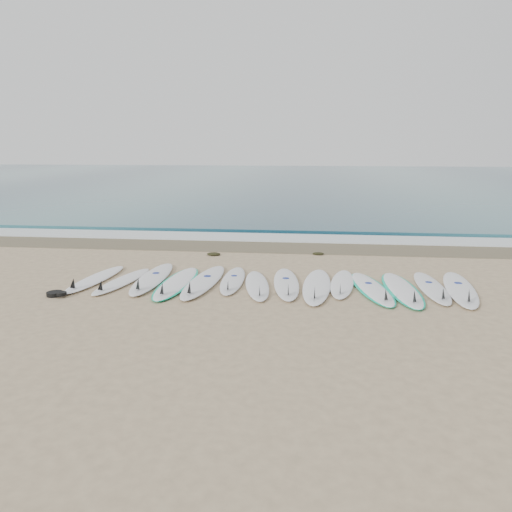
# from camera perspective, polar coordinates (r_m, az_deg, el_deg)

# --- Properties ---
(ground) EXTENTS (120.00, 120.00, 0.00)m
(ground) POSITION_cam_1_polar(r_m,az_deg,el_deg) (10.81, 1.93, -3.38)
(ground) COLOR tan
(ocean) EXTENTS (120.00, 55.00, 0.03)m
(ocean) POSITION_cam_1_polar(r_m,az_deg,el_deg) (42.97, 5.43, 8.66)
(ocean) COLOR #255766
(ocean) RESTS_ON ground
(wet_sand_band) EXTENTS (120.00, 1.80, 0.01)m
(wet_sand_band) POSITION_cam_1_polar(r_m,az_deg,el_deg) (14.79, 3.20, 1.02)
(wet_sand_band) COLOR brown
(wet_sand_band) RESTS_ON ground
(foam_band) EXTENTS (120.00, 1.40, 0.04)m
(foam_band) POSITION_cam_1_polar(r_m,az_deg,el_deg) (16.15, 3.49, 2.07)
(foam_band) COLOR silver
(foam_band) RESTS_ON ground
(wave_crest) EXTENTS (120.00, 1.00, 0.10)m
(wave_crest) POSITION_cam_1_polar(r_m,az_deg,el_deg) (17.62, 3.75, 3.06)
(wave_crest) COLOR #255766
(wave_crest) RESTS_ON ground
(surfboard_0) EXTENTS (0.75, 2.47, 0.31)m
(surfboard_0) POSITION_cam_1_polar(r_m,az_deg,el_deg) (11.67, -18.01, -2.53)
(surfboard_0) COLOR white
(surfboard_0) RESTS_ON ground
(surfboard_1) EXTENTS (0.84, 2.36, 0.30)m
(surfboard_1) POSITION_cam_1_polar(r_m,az_deg,el_deg) (11.32, -15.17, -2.81)
(surfboard_1) COLOR white
(surfboard_1) RESTS_ON ground
(surfboard_2) EXTENTS (0.67, 2.83, 0.36)m
(surfboard_2) POSITION_cam_1_polar(r_m,az_deg,el_deg) (11.36, -11.85, -2.53)
(surfboard_2) COLOR white
(surfboard_2) RESTS_ON ground
(surfboard_3) EXTENTS (0.72, 2.72, 0.34)m
(surfboard_3) POSITION_cam_1_polar(r_m,az_deg,el_deg) (10.95, -9.11, -3.06)
(surfboard_3) COLOR white
(surfboard_3) RESTS_ON ground
(surfboard_4) EXTENTS (0.77, 2.89, 0.37)m
(surfboard_4) POSITION_cam_1_polar(r_m,az_deg,el_deg) (10.91, -6.08, -2.95)
(surfboard_4) COLOR silver
(surfboard_4) RESTS_ON ground
(surfboard_5) EXTENTS (0.58, 2.37, 0.30)m
(surfboard_5) POSITION_cam_1_polar(r_m,az_deg,el_deg) (11.02, -2.70, -2.80)
(surfboard_5) COLOR silver
(surfboard_5) RESTS_ON ground
(surfboard_6) EXTENTS (0.88, 2.41, 0.30)m
(surfboard_6) POSITION_cam_1_polar(r_m,az_deg,el_deg) (10.63, 0.14, -3.37)
(surfboard_6) COLOR white
(surfboard_6) RESTS_ON ground
(surfboard_7) EXTENTS (0.78, 2.64, 0.33)m
(surfboard_7) POSITION_cam_1_polar(r_m,az_deg,el_deg) (10.75, 3.49, -3.17)
(surfboard_7) COLOR white
(surfboard_7) RESTS_ON ground
(surfboard_8) EXTENTS (0.72, 2.84, 0.36)m
(surfboard_8) POSITION_cam_1_polar(r_m,az_deg,el_deg) (10.61, 6.95, -3.44)
(surfboard_8) COLOR white
(surfboard_8) RESTS_ON ground
(surfboard_9) EXTENTS (0.73, 2.40, 0.30)m
(surfboard_9) POSITION_cam_1_polar(r_m,az_deg,el_deg) (10.90, 9.81, -3.15)
(surfboard_9) COLOR white
(surfboard_9) RESTS_ON ground
(surfboard_10) EXTENTS (1.04, 2.63, 0.33)m
(surfboard_10) POSITION_cam_1_polar(r_m,az_deg,el_deg) (10.69, 13.14, -3.64)
(surfboard_10) COLOR white
(surfboard_10) RESTS_ON ground
(surfboard_11) EXTENTS (0.81, 2.72, 0.34)m
(surfboard_11) POSITION_cam_1_polar(r_m,az_deg,el_deg) (10.76, 16.38, -3.70)
(surfboard_11) COLOR white
(surfboard_11) RESTS_ON ground
(surfboard_12) EXTENTS (0.55, 2.53, 0.32)m
(surfboard_12) POSITION_cam_1_polar(r_m,az_deg,el_deg) (11.08, 19.49, -3.43)
(surfboard_12) COLOR white
(surfboard_12) RESTS_ON ground
(surfboard_13) EXTENTS (0.93, 2.86, 0.36)m
(surfboard_13) POSITION_cam_1_polar(r_m,az_deg,el_deg) (11.16, 22.34, -3.51)
(surfboard_13) COLOR white
(surfboard_13) RESTS_ON ground
(seaweed_near) EXTENTS (0.37, 0.29, 0.07)m
(seaweed_near) POSITION_cam_1_polar(r_m,az_deg,el_deg) (13.75, -4.87, 0.23)
(seaweed_near) COLOR black
(seaweed_near) RESTS_ON ground
(seaweed_far) EXTENTS (0.31, 0.24, 0.06)m
(seaweed_far) POSITION_cam_1_polar(r_m,az_deg,el_deg) (13.89, 7.12, 0.28)
(seaweed_far) COLOR black
(seaweed_far) RESTS_ON ground
(leash_coil) EXTENTS (0.46, 0.36, 0.11)m
(leash_coil) POSITION_cam_1_polar(r_m,az_deg,el_deg) (10.82, -21.87, -4.03)
(leash_coil) COLOR black
(leash_coil) RESTS_ON ground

